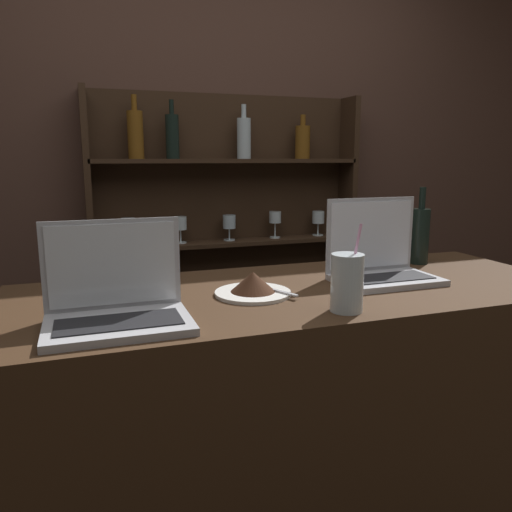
% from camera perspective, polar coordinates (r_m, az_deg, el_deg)
% --- Properties ---
extents(bar_counter, '(1.69, 0.66, 0.97)m').
position_cam_1_polar(bar_counter, '(1.68, 4.95, -19.95)').
color(bar_counter, '#382314').
rests_on(bar_counter, ground_plane).
extents(back_wall, '(7.00, 0.06, 2.70)m').
position_cam_1_polar(back_wall, '(2.65, -6.33, 11.08)').
color(back_wall, '#4C3328').
rests_on(back_wall, ground_plane).
extents(back_shelf, '(1.40, 0.18, 1.67)m').
position_cam_1_polar(back_shelf, '(2.64, -3.38, 1.09)').
color(back_shelf, '#332114').
rests_on(back_shelf, ground_plane).
extents(laptop_near, '(0.32, 0.22, 0.24)m').
position_cam_1_polar(laptop_near, '(1.20, -15.65, -5.02)').
color(laptop_near, '#ADADB2').
rests_on(laptop_near, bar_counter).
extents(laptop_far, '(0.32, 0.20, 0.25)m').
position_cam_1_polar(laptop_far, '(1.61, 13.96, -0.55)').
color(laptop_far, '#ADADB2').
rests_on(laptop_far, bar_counter).
extents(cake_plate, '(0.22, 0.22, 0.07)m').
position_cam_1_polar(cake_plate, '(1.40, -0.34, -3.40)').
color(cake_plate, silver).
rests_on(cake_plate, bar_counter).
extents(water_glass, '(0.08, 0.08, 0.22)m').
position_cam_1_polar(water_glass, '(1.27, 10.36, -3.02)').
color(water_glass, silver).
rests_on(water_glass, bar_counter).
extents(wine_bottle_dark, '(0.07, 0.07, 0.28)m').
position_cam_1_polar(wine_bottle_dark, '(1.90, 18.24, 2.33)').
color(wine_bottle_dark, black).
rests_on(wine_bottle_dark, bar_counter).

